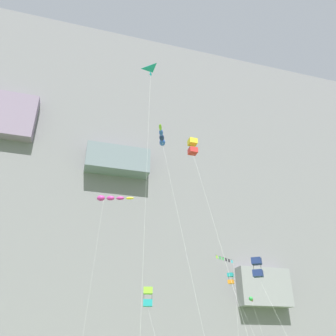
% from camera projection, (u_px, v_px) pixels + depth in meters
% --- Properties ---
extents(cliff_face, '(180.00, 30.52, 74.33)m').
position_uv_depth(cliff_face, '(108.00, 190.00, 83.16)').
color(cliff_face, gray).
rests_on(cliff_face, ground).
extents(kite_box_mid_center, '(1.90, 2.69, 8.08)m').
position_uv_depth(kite_box_mid_center, '(148.00, 297.00, 28.81)').
color(kite_box_mid_center, '#8CCC33').
rests_on(kite_box_mid_center, ground).
extents(kite_windsock_far_left, '(5.58, 4.00, 22.78)m').
position_uv_depth(kite_windsock_far_left, '(110.00, 198.00, 49.10)').
color(kite_windsock_far_left, '#CC3399').
rests_on(kite_windsock_far_left, ground).
extents(kite_windsock_upper_left, '(2.55, 3.30, 9.69)m').
position_uv_depth(kite_windsock_upper_left, '(251.00, 299.00, 47.01)').
color(kite_windsock_upper_left, green).
rests_on(kite_windsock_upper_left, ground).
extents(kite_banner_mid_left, '(3.80, 3.43, 14.73)m').
position_uv_depth(kite_banner_mid_left, '(226.00, 267.00, 47.76)').
color(kite_banner_mid_left, black).
rests_on(kite_banner_mid_left, ground).
extents(kite_delta_low_right, '(1.85, 3.16, 30.73)m').
position_uv_depth(kite_delta_low_right, '(152.00, 83.00, 38.31)').
color(kite_delta_low_right, teal).
rests_on(kite_delta_low_right, ground).
extents(kite_windsock_low_left, '(4.13, 5.50, 23.17)m').
position_uv_depth(kite_windsock_low_left, '(162.00, 139.00, 35.69)').
color(kite_windsock_low_left, blue).
rests_on(kite_windsock_low_left, ground).
extents(kite_box_upper_right, '(2.42, 3.77, 10.71)m').
position_uv_depth(kite_box_upper_right, '(257.00, 267.00, 30.68)').
color(kite_box_upper_right, navy).
rests_on(kite_box_upper_right, ground).
extents(kite_box_high_right, '(3.29, 4.22, 12.56)m').
position_uv_depth(kite_box_high_right, '(231.00, 279.00, 46.66)').
color(kite_box_high_right, teal).
rests_on(kite_box_high_right, ground).
extents(kite_box_far_right, '(2.64, 5.26, 20.44)m').
position_uv_depth(kite_box_far_right, '(193.00, 147.00, 31.37)').
color(kite_box_far_right, yellow).
rests_on(kite_box_far_right, ground).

